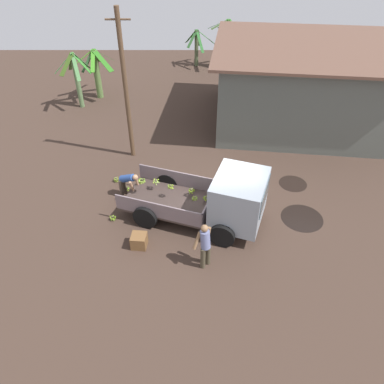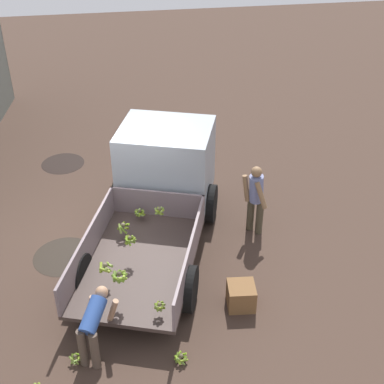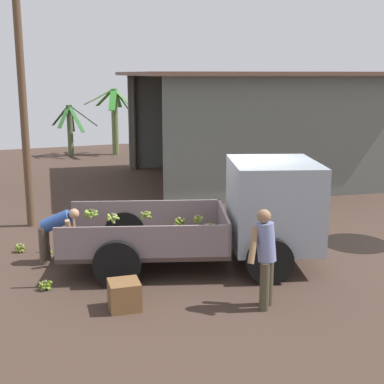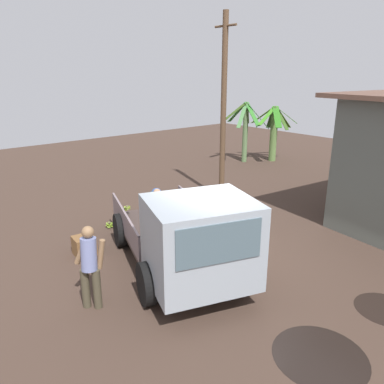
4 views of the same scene
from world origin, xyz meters
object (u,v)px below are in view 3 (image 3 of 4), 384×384
cargo_truck (251,211)px  banana_bunch_on_ground_2 (45,284)px  utility_pole (23,100)px  wooden_crate_0 (124,295)px  banana_bunch_on_ground_0 (48,253)px  person_foreground_visitor (265,254)px  person_worker_loading (56,229)px  banana_bunch_on_ground_1 (20,247)px

cargo_truck → banana_bunch_on_ground_2: size_ratio=21.77×
cargo_truck → utility_pole: bearing=149.0°
utility_pole → wooden_crate_0: utility_pole is taller
wooden_crate_0 → banana_bunch_on_ground_0: bearing=105.6°
utility_pole → person_foreground_visitor: size_ratio=3.73×
utility_pole → person_worker_loading: 3.80m
person_worker_loading → banana_bunch_on_ground_0: size_ratio=4.98×
person_foreground_visitor → banana_bunch_on_ground_0: person_foreground_visitor is taller
banana_bunch_on_ground_1 → wooden_crate_0: wooden_crate_0 is taller
person_worker_loading → person_foreground_visitor: bearing=-24.5°
banana_bunch_on_ground_1 → cargo_truck: bearing=-30.5°
person_foreground_visitor → person_worker_loading: 4.39m
cargo_truck → person_worker_loading: bearing=175.7°
utility_pole → banana_bunch_on_ground_0: bearing=-88.4°
cargo_truck → banana_bunch_on_ground_1: size_ratio=21.55×
banana_bunch_on_ground_1 → wooden_crate_0: 3.76m
utility_pole → person_worker_loading: utility_pole is taller
banana_bunch_on_ground_2 → wooden_crate_0: 1.66m
cargo_truck → banana_bunch_on_ground_0: (-3.67, 1.87, -0.99)m
person_worker_loading → wooden_crate_0: bearing=-49.3°
cargo_truck → wooden_crate_0: bearing=-140.5°
banana_bunch_on_ground_1 → person_foreground_visitor: bearing=-51.6°
person_foreground_visitor → banana_bunch_on_ground_1: (-3.42, 4.32, -0.79)m
banana_bunch_on_ground_0 → banana_bunch_on_ground_2: bearing=-99.0°
person_foreground_visitor → person_worker_loading: size_ratio=1.46×
person_worker_loading → banana_bunch_on_ground_1: (-0.63, 0.94, -0.58)m
utility_pole → wooden_crate_0: (0.89, -5.53, -2.86)m
person_worker_loading → banana_bunch_on_ground_2: size_ratio=4.65×
person_foreground_visitor → banana_bunch_on_ground_2: size_ratio=6.78×
person_foreground_visitor → banana_bunch_on_ground_1: 5.57m
person_worker_loading → banana_bunch_on_ground_0: person_worker_loading is taller
person_foreground_visitor → banana_bunch_on_ground_0: bearing=-5.3°
cargo_truck → banana_bunch_on_ground_0: cargo_truck is taller
banana_bunch_on_ground_2 → wooden_crate_0: (1.08, -1.25, 0.13)m
person_foreground_visitor → wooden_crate_0: 2.35m
cargo_truck → banana_bunch_on_ground_1: bearing=168.5°
person_foreground_visitor → wooden_crate_0: size_ratio=3.34×
utility_pole → person_foreground_visitor: 7.33m
utility_pole → cargo_truck: bearing=-50.0°
cargo_truck → banana_bunch_on_ground_0: 4.24m
wooden_crate_0 → utility_pole: bearing=99.2°
banana_bunch_on_ground_1 → banana_bunch_on_ground_2: bearing=-84.2°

